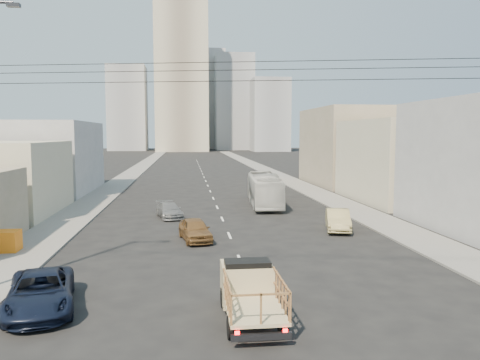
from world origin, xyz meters
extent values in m
plane|color=black|center=(0.00, 0.00, 0.00)|extent=(420.00, 420.00, 0.00)
cube|color=slate|center=(-11.75, 70.00, 0.06)|extent=(3.50, 180.00, 0.12)
cube|color=slate|center=(11.75, 70.00, 0.06)|extent=(3.50, 180.00, 0.12)
cube|color=silver|center=(0.00, 2.00, 0.01)|extent=(0.15, 2.00, 0.01)
cube|color=silver|center=(0.00, 8.00, 0.01)|extent=(0.15, 2.00, 0.01)
cube|color=silver|center=(0.00, 14.00, 0.01)|extent=(0.15, 2.00, 0.01)
cube|color=silver|center=(0.00, 20.00, 0.01)|extent=(0.15, 2.00, 0.01)
cube|color=silver|center=(0.00, 26.00, 0.01)|extent=(0.15, 2.00, 0.01)
cube|color=silver|center=(0.00, 32.00, 0.01)|extent=(0.15, 2.00, 0.01)
cube|color=silver|center=(0.00, 38.00, 0.01)|extent=(0.15, 2.00, 0.01)
cube|color=silver|center=(0.00, 44.00, 0.01)|extent=(0.15, 2.00, 0.01)
cube|color=silver|center=(0.00, 50.00, 0.01)|extent=(0.15, 2.00, 0.01)
cube|color=silver|center=(0.00, 56.00, 0.01)|extent=(0.15, 2.00, 0.01)
cube|color=silver|center=(0.00, 62.00, 0.01)|extent=(0.15, 2.00, 0.01)
cube|color=silver|center=(0.00, 68.00, 0.01)|extent=(0.15, 2.00, 0.01)
cube|color=silver|center=(0.00, 74.00, 0.01)|extent=(0.15, 2.00, 0.01)
cube|color=silver|center=(0.00, 80.00, 0.01)|extent=(0.15, 2.00, 0.01)
cube|color=silver|center=(0.00, 86.00, 0.01)|extent=(0.15, 2.00, 0.01)
cube|color=silver|center=(0.00, 92.00, 0.01)|extent=(0.15, 2.00, 0.01)
cube|color=silver|center=(0.00, 98.00, 0.01)|extent=(0.15, 2.00, 0.01)
cube|color=silver|center=(0.00, 104.00, 0.01)|extent=(0.15, 2.00, 0.01)
cube|color=tan|center=(-0.54, -0.77, 0.70)|extent=(1.90, 3.00, 0.12)
cube|color=tan|center=(-0.54, 1.23, 0.95)|extent=(1.90, 1.60, 1.50)
cube|color=black|center=(-0.54, 0.98, 1.55)|extent=(1.70, 0.90, 0.70)
cube|color=#2D2D33|center=(-0.54, -2.32, 0.40)|extent=(1.90, 0.12, 0.22)
cube|color=#FF0C0C|center=(-1.29, -2.32, 0.55)|extent=(0.15, 0.05, 0.12)
cube|color=#FF0C0C|center=(0.21, -2.32, 0.55)|extent=(0.15, 0.05, 0.12)
cylinder|color=black|center=(-1.39, 1.33, 0.38)|extent=(0.25, 0.76, 0.76)
cylinder|color=black|center=(0.31, 1.33, 0.38)|extent=(0.25, 0.76, 0.76)
cylinder|color=black|center=(-1.39, -1.47, 0.38)|extent=(0.25, 0.76, 0.76)
cylinder|color=black|center=(0.31, -1.47, 0.38)|extent=(0.25, 0.76, 0.76)
imported|color=black|center=(-8.27, 1.82, 0.71)|extent=(3.38, 5.47, 1.41)
imported|color=beige|center=(4.46, 26.64, 1.48)|extent=(3.28, 10.79, 2.96)
imported|color=brown|center=(-2.26, 12.82, 0.69)|extent=(2.32, 4.27, 1.38)
imported|color=tan|center=(7.60, 14.84, 0.72)|extent=(2.55, 4.62, 1.44)
imported|color=slate|center=(-4.14, 21.16, 0.59)|extent=(2.55, 4.34, 1.18)
cube|color=#2D2D33|center=(-9.50, 4.00, 11.70)|extent=(0.50, 0.25, 0.15)
cylinder|color=black|center=(0.00, 1.50, 9.30)|extent=(23.01, 5.02, 0.02)
cylinder|color=black|center=(0.00, 1.50, 9.00)|extent=(23.01, 5.02, 0.02)
cylinder|color=black|center=(0.00, 1.50, 8.60)|extent=(23.01, 5.02, 0.02)
cube|color=orange|center=(-13.00, 10.90, 0.31)|extent=(1.80, 1.20, 0.38)
cube|color=orange|center=(-13.00, 10.90, 0.69)|extent=(1.80, 1.20, 0.38)
cube|color=orange|center=(-13.00, 10.90, 1.07)|extent=(1.80, 1.20, 0.38)
cube|color=#BDB598|center=(19.50, 28.00, 4.00)|extent=(11.00, 14.00, 8.00)
cube|color=gray|center=(20.00, 44.00, 5.00)|extent=(12.00, 16.00, 10.00)
cube|color=#98989A|center=(-19.50, 39.00, 4.00)|extent=(12.00, 16.00, 8.00)
cube|color=gray|center=(-4.00, 170.00, 30.00)|extent=(20.00, 20.00, 60.00)
cube|color=gray|center=(18.00, 185.00, 20.00)|extent=(16.00, 16.00, 40.00)
cube|color=gray|center=(-26.00, 180.00, 17.00)|extent=(15.00, 15.00, 34.00)
cube|color=#98989A|center=(6.00, 200.00, 22.00)|extent=(18.00, 18.00, 44.00)
cube|color=gray|center=(30.00, 165.00, 14.00)|extent=(14.00, 14.00, 28.00)
camera|label=1|loc=(-2.80, -15.99, 6.61)|focal=35.00mm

